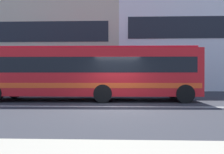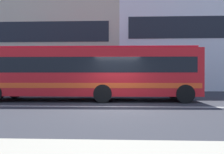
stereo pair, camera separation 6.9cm
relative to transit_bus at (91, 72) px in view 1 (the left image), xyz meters
The scene contains 5 objects.
ground_plane 3.42m from the transit_bus, 57.33° to the right, with size 160.00×160.00×0.00m, color #2A2B32.
lane_centre_line 3.42m from the transit_bus, 57.33° to the right, with size 60.00×0.16×0.01m, color silver.
apartment_block_left 16.63m from the transit_bus, 131.16° to the left, with size 24.83×10.38×9.73m.
apartment_block_right 17.68m from the transit_bus, 45.11° to the left, with size 21.15×10.38×10.25m.
transit_bus is the anchor object (origin of this frame).
Camera 1 is at (0.08, -9.83, 1.50)m, focal length 33.16 mm.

